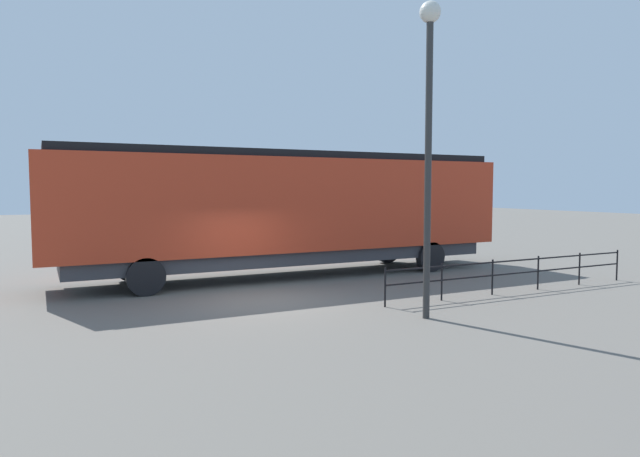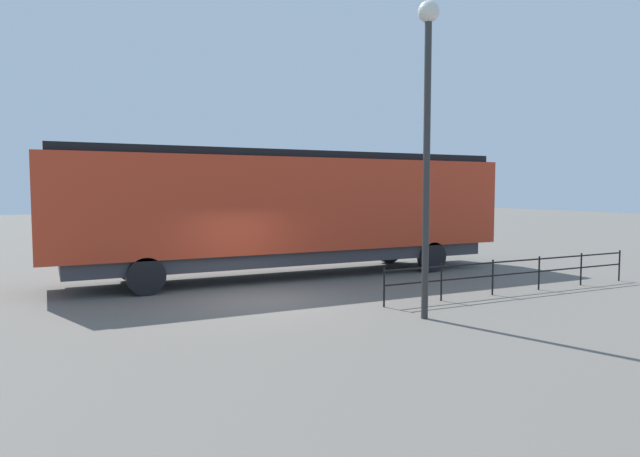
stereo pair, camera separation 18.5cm
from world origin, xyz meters
The scene contains 4 objects.
ground_plane centered at (0.00, 0.00, 0.00)m, with size 120.00×120.00×0.00m, color #666059.
locomotive centered at (-3.57, 2.94, 2.40)m, with size 3.15×15.83×4.30m.
lamp_post centered at (3.70, 2.74, 4.90)m, with size 0.49×0.49×7.30m.
platform_fence centered at (2.22, 7.18, 0.67)m, with size 0.05×9.27×1.02m.
Camera 1 is at (14.07, -5.34, 3.05)m, focal length 31.18 mm.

